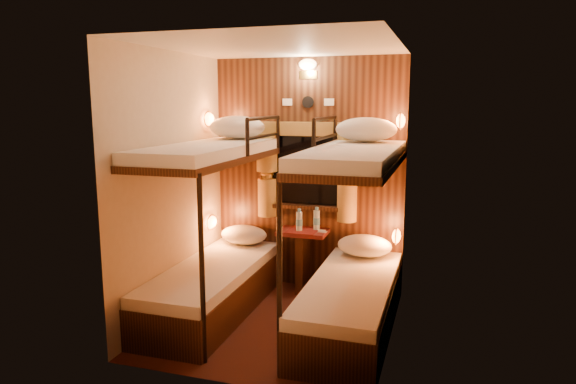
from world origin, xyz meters
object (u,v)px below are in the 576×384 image
(bunk_right, at_px, (351,268))
(bottle_right, at_px, (317,220))
(bunk_left, at_px, (213,254))
(bottle_left, at_px, (299,221))
(table, at_px, (303,252))

(bunk_right, bearing_deg, bottle_right, 121.70)
(bunk_right, xyz_separation_m, bottle_right, (-0.52, 0.84, 0.20))
(bunk_left, height_order, bottle_right, bunk_left)
(bunk_left, relative_size, bunk_right, 1.00)
(bottle_left, bearing_deg, bunk_left, -129.72)
(table, distance_m, bottle_right, 0.37)
(bunk_left, distance_m, bottle_right, 1.16)
(bunk_left, bearing_deg, bunk_right, 0.00)
(table, bearing_deg, bunk_left, -129.67)
(bunk_left, bearing_deg, bottle_left, 50.28)
(table, relative_size, bottle_left, 2.83)
(bottle_left, bearing_deg, table, 51.23)
(bunk_right, bearing_deg, bottle_left, 132.24)
(bunk_left, distance_m, table, 1.02)
(bunk_right, xyz_separation_m, bottle_left, (-0.68, 0.75, 0.19))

